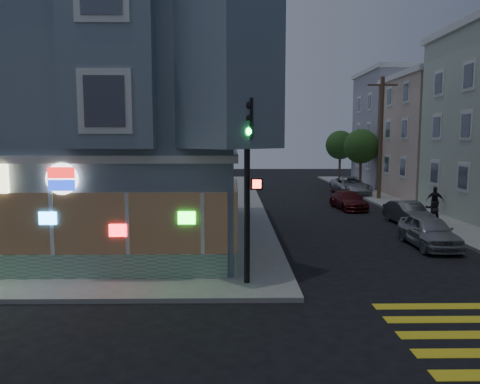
{
  "coord_description": "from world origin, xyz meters",
  "views": [
    {
      "loc": [
        0.97,
        -10.85,
        4.68
      ],
      "look_at": [
        1.23,
        5.54,
        2.78
      ],
      "focal_mm": 35.0,
      "sensor_mm": 36.0,
      "label": 1
    }
  ],
  "objects_px": {
    "street_tree_near": "(361,146)",
    "parked_car_a": "(429,231)",
    "utility_pole": "(381,136)",
    "traffic_signal": "(248,160)",
    "pedestrian_a": "(433,208)",
    "parked_car_c": "(348,200)",
    "parked_car_b": "(408,213)",
    "pedestrian_b": "(435,201)",
    "fire_hydrant": "(416,211)",
    "street_tree_far": "(340,145)",
    "parked_car_d": "(351,186)"
  },
  "relations": [
    {
      "from": "street_tree_near",
      "to": "parked_car_a",
      "type": "bearing_deg",
      "value": -97.5
    },
    {
      "from": "utility_pole",
      "to": "traffic_signal",
      "type": "height_order",
      "value": "utility_pole"
    },
    {
      "from": "street_tree_near",
      "to": "traffic_signal",
      "type": "xyz_separation_m",
      "value": [
        -10.77,
        -26.69,
        0.09
      ]
    },
    {
      "from": "pedestrian_a",
      "to": "parked_car_c",
      "type": "distance_m",
      "value": 6.78
    },
    {
      "from": "parked_car_b",
      "to": "traffic_signal",
      "type": "height_order",
      "value": "traffic_signal"
    },
    {
      "from": "utility_pole",
      "to": "pedestrian_b",
      "type": "distance_m",
      "value": 8.49
    },
    {
      "from": "pedestrian_b",
      "to": "fire_hydrant",
      "type": "height_order",
      "value": "pedestrian_b"
    },
    {
      "from": "parked_car_b",
      "to": "parked_car_c",
      "type": "distance_m",
      "value": 5.9
    },
    {
      "from": "street_tree_far",
      "to": "pedestrian_b",
      "type": "relative_size",
      "value": 3.22
    },
    {
      "from": "parked_car_b",
      "to": "parked_car_c",
      "type": "height_order",
      "value": "parked_car_b"
    },
    {
      "from": "utility_pole",
      "to": "street_tree_far",
      "type": "distance_m",
      "value": 14.03
    },
    {
      "from": "street_tree_near",
      "to": "street_tree_far",
      "type": "height_order",
      "value": "same"
    },
    {
      "from": "pedestrian_a",
      "to": "parked_car_b",
      "type": "height_order",
      "value": "pedestrian_a"
    },
    {
      "from": "parked_car_d",
      "to": "fire_hydrant",
      "type": "bearing_deg",
      "value": -88.03
    },
    {
      "from": "street_tree_near",
      "to": "parked_car_b",
      "type": "distance_m",
      "value": 16.45
    },
    {
      "from": "pedestrian_b",
      "to": "parked_car_c",
      "type": "height_order",
      "value": "pedestrian_b"
    },
    {
      "from": "street_tree_far",
      "to": "parked_car_b",
      "type": "xyz_separation_m",
      "value": [
        -1.74,
        -24.02,
        -3.31
      ]
    },
    {
      "from": "pedestrian_a",
      "to": "parked_car_b",
      "type": "relative_size",
      "value": 0.43
    },
    {
      "from": "pedestrian_a",
      "to": "parked_car_b",
      "type": "xyz_separation_m",
      "value": [
        -1.13,
        0.47,
        -0.35
      ]
    },
    {
      "from": "parked_car_a",
      "to": "parked_car_d",
      "type": "bearing_deg",
      "value": 86.6
    },
    {
      "from": "utility_pole",
      "to": "parked_car_c",
      "type": "xyz_separation_m",
      "value": [
        -3.4,
        -4.43,
        -4.21
      ]
    },
    {
      "from": "parked_car_d",
      "to": "street_tree_near",
      "type": "bearing_deg",
      "value": 59.67
    },
    {
      "from": "utility_pole",
      "to": "parked_car_c",
      "type": "relative_size",
      "value": 2.24
    },
    {
      "from": "parked_car_b",
      "to": "traffic_signal",
      "type": "xyz_separation_m",
      "value": [
        -9.03,
        -10.66,
        3.4
      ]
    },
    {
      "from": "parked_car_c",
      "to": "fire_hydrant",
      "type": "distance_m",
      "value": 5.28
    },
    {
      "from": "utility_pole",
      "to": "parked_car_d",
      "type": "distance_m",
      "value": 5.41
    },
    {
      "from": "parked_car_c",
      "to": "street_tree_far",
      "type": "bearing_deg",
      "value": 72.82
    },
    {
      "from": "parked_car_a",
      "to": "pedestrian_b",
      "type": "bearing_deg",
      "value": 65.6
    },
    {
      "from": "street_tree_far",
      "to": "parked_car_b",
      "type": "relative_size",
      "value": 1.4
    },
    {
      "from": "street_tree_near",
      "to": "parked_car_d",
      "type": "relative_size",
      "value": 0.99
    },
    {
      "from": "parked_car_a",
      "to": "parked_car_d",
      "type": "distance_m",
      "value": 18.62
    },
    {
      "from": "parked_car_b",
      "to": "parked_car_d",
      "type": "height_order",
      "value": "parked_car_d"
    },
    {
      "from": "parked_car_b",
      "to": "fire_hydrant",
      "type": "xyz_separation_m",
      "value": [
        0.84,
        1.05,
        -0.02
      ]
    },
    {
      "from": "street_tree_far",
      "to": "parked_car_d",
      "type": "height_order",
      "value": "street_tree_far"
    },
    {
      "from": "parked_car_c",
      "to": "traffic_signal",
      "type": "height_order",
      "value": "traffic_signal"
    },
    {
      "from": "parked_car_d",
      "to": "fire_hydrant",
      "type": "relative_size",
      "value": 6.16
    },
    {
      "from": "parked_car_c",
      "to": "parked_car_d",
      "type": "distance_m",
      "value": 8.06
    },
    {
      "from": "pedestrian_a",
      "to": "parked_car_c",
      "type": "bearing_deg",
      "value": -56.84
    },
    {
      "from": "parked_car_d",
      "to": "pedestrian_a",
      "type": "bearing_deg",
      "value": -87.11
    },
    {
      "from": "street_tree_far",
      "to": "parked_car_b",
      "type": "distance_m",
      "value": 24.31
    },
    {
      "from": "traffic_signal",
      "to": "fire_hydrant",
      "type": "xyz_separation_m",
      "value": [
        9.87,
        11.72,
        -3.41
      ]
    },
    {
      "from": "pedestrian_a",
      "to": "parked_car_c",
      "type": "xyz_separation_m",
      "value": [
        -3.0,
        6.06,
        -0.39
      ]
    },
    {
      "from": "parked_car_d",
      "to": "parked_car_b",
      "type": "bearing_deg",
      "value": -91.83
    },
    {
      "from": "street_tree_near",
      "to": "parked_car_c",
      "type": "height_order",
      "value": "street_tree_near"
    },
    {
      "from": "pedestrian_b",
      "to": "parked_car_d",
      "type": "relative_size",
      "value": 0.31
    },
    {
      "from": "pedestrian_b",
      "to": "traffic_signal",
      "type": "bearing_deg",
      "value": 71.88
    },
    {
      "from": "pedestrian_a",
      "to": "parked_car_d",
      "type": "distance_m",
      "value": 13.87
    },
    {
      "from": "pedestrian_a",
      "to": "traffic_signal",
      "type": "height_order",
      "value": "traffic_signal"
    },
    {
      "from": "pedestrian_b",
      "to": "parked_car_a",
      "type": "distance_m",
      "value": 8.51
    },
    {
      "from": "street_tree_far",
      "to": "pedestrian_a",
      "type": "distance_m",
      "value": 24.68
    }
  ]
}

